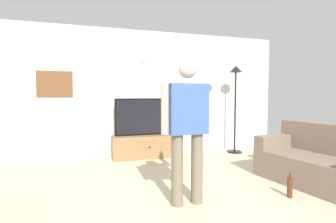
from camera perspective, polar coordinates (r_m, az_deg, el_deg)
ground_plane at (r=3.02m, az=7.44°, el=-21.77°), size 8.40×8.40×0.00m
back_wall at (r=5.55m, az=-5.22°, el=4.20°), size 6.40×0.10×2.70m
tv_stand at (r=5.30m, az=-4.77°, el=-7.90°), size 1.45×0.45×0.47m
television at (r=5.26m, az=-4.91°, el=-1.19°), size 1.32×0.07×0.77m
wall_clock at (r=5.55m, az=-5.53°, el=12.76°), size 0.31×0.03×0.31m
framed_picture at (r=5.42m, az=-24.44°, el=5.73°), size 0.66×0.04×0.51m
floor_lamp at (r=5.84m, az=15.16°, el=4.57°), size 0.32×0.32×1.96m
person_standing_nearer_lamp at (r=2.96m, az=4.34°, el=-2.57°), size 0.64×0.78×1.70m
side_couch at (r=4.29m, az=31.45°, el=-10.04°), size 1.11×1.74×0.87m
beverage_bottle at (r=3.66m, az=26.06°, el=-15.29°), size 0.07×0.07×0.32m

